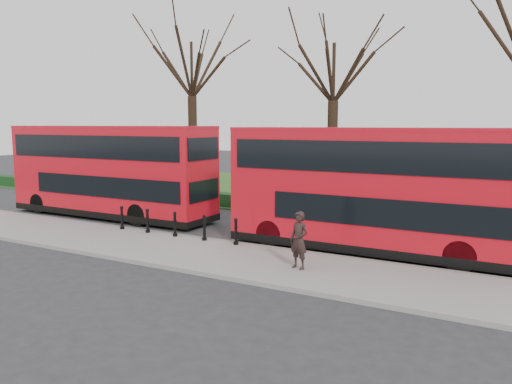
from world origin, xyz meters
The scene contains 13 objects.
ground centered at (0.00, 0.00, 0.00)m, with size 120.00×120.00×0.00m, color #28282B.
pavement centered at (0.00, -3.00, 0.07)m, with size 60.00×4.00×0.15m, color gray.
kerb centered at (0.00, -1.00, 0.07)m, with size 60.00×0.25×0.16m, color slate.
grass_verge centered at (0.00, 15.00, 0.03)m, with size 60.00×18.00×0.06m, color #294D19.
hedge centered at (0.00, 6.80, 0.40)m, with size 60.00×0.90×0.80m, color black.
yellow_line_outer centered at (0.00, -0.70, 0.01)m, with size 60.00×0.10×0.01m, color yellow.
yellow_line_inner centered at (0.00, -0.50, 0.01)m, with size 60.00×0.10×0.01m, color yellow.
tree_left centered at (-8.00, 10.00, 8.85)m, with size 7.79×7.79×12.17m.
tree_mid centered at (2.00, 10.00, 8.13)m, with size 7.16×7.16×11.19m.
bollard_row centered at (-0.67, -1.35, 0.65)m, with size 6.14×0.15×1.00m.
bus_lead centered at (-6.92, 1.22, 2.38)m, with size 11.90×2.73×4.73m.
bus_rear centered at (7.51, 0.72, 2.37)m, with size 11.81×2.71×4.70m.
pedestrian centered at (5.82, -3.15, 1.10)m, with size 0.69×0.45×1.89m, color black.
Camera 1 is at (12.29, -17.64, 4.84)m, focal length 35.00 mm.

